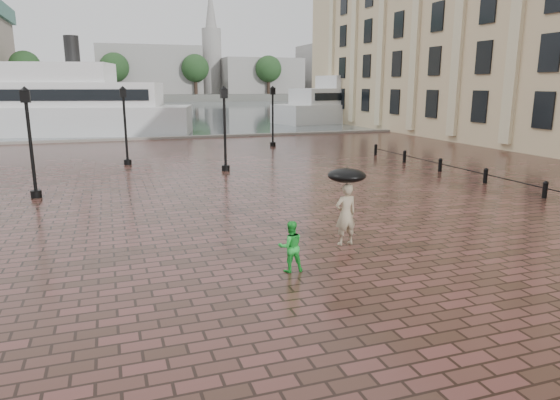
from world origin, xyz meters
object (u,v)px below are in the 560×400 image
street_lamps (133,125)px  adult_pedestrian (346,214)px  ferry_near (41,106)px  ferry_far (361,103)px  child_pedestrian (291,246)px

street_lamps → adult_pedestrian: street_lamps is taller
ferry_near → ferry_far: size_ratio=1.15×
street_lamps → ferry_near: size_ratio=0.76×
adult_pedestrian → child_pedestrian: 2.73m
ferry_near → child_pedestrian: bearing=-63.0°
child_pedestrian → ferry_far: bearing=-115.6°
adult_pedestrian → child_pedestrian: (-2.26, -1.51, -0.26)m
child_pedestrian → ferry_near: (-9.91, 41.02, 2.06)m
ferry_far → child_pedestrian: bearing=-132.2°
adult_pedestrian → ferry_far: ferry_far is taller
ferry_near → ferry_far: 37.85m
street_lamps → child_pedestrian: 19.28m
adult_pedestrian → ferry_far: bearing=-121.9°
child_pedestrian → ferry_far: ferry_far is taller
street_lamps → ferry_near: 23.15m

